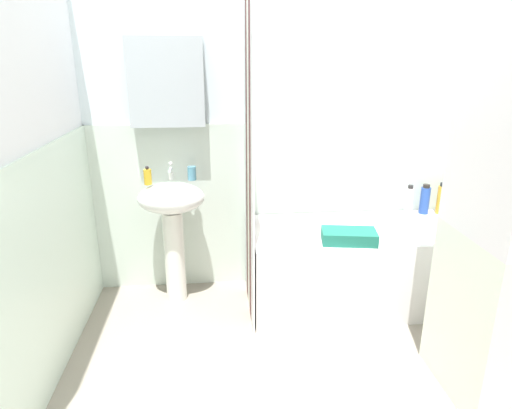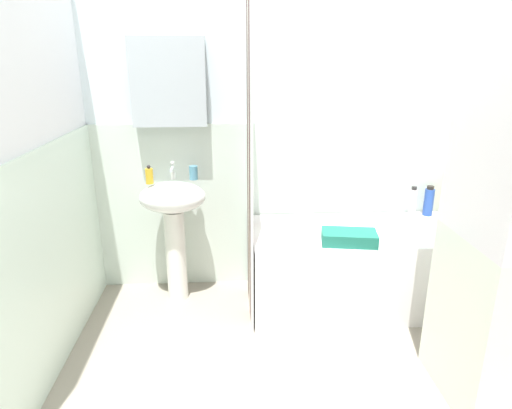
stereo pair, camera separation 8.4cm
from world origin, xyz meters
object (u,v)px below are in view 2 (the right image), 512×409
object	(u,v)px
body_wash_bottle	(413,202)
sink	(174,215)
bathtub	(362,267)
lotion_bottle	(429,201)
toothbrush_cup	(193,173)
soap_dispenser	(149,176)
shampoo_bottle	(446,201)
towel_folded	(349,237)

from	to	relation	value
body_wash_bottle	sink	bearing A→B (deg)	-175.87
bathtub	lotion_bottle	size ratio (longest dim) A/B	6.87
toothbrush_cup	soap_dispenser	bearing A→B (deg)	-162.46
body_wash_bottle	shampoo_bottle	bearing A→B (deg)	-5.18
bathtub	lotion_bottle	xyz separation A→B (m)	(0.53, 0.26, 0.37)
sink	toothbrush_cup	world-z (taller)	toothbrush_cup
shampoo_bottle	lotion_bottle	world-z (taller)	shampoo_bottle
soap_dispenser	shampoo_bottle	world-z (taller)	soap_dispenser
body_wash_bottle	toothbrush_cup	bearing A→B (deg)	-178.32
sink	body_wash_bottle	size ratio (longest dim) A/B	3.95
bathtub	body_wash_bottle	world-z (taller)	body_wash_bottle
toothbrush_cup	towel_folded	xyz separation A→B (m)	(0.97, -0.44, -0.31)
bathtub	body_wash_bottle	distance (m)	0.62
sink	soap_dispenser	world-z (taller)	soap_dispenser
bathtub	lotion_bottle	distance (m)	0.70
sink	lotion_bottle	size ratio (longest dim) A/B	3.86
sink	toothbrush_cup	size ratio (longest dim) A/B	9.17
toothbrush_cup	bathtub	world-z (taller)	toothbrush_cup
soap_dispenser	body_wash_bottle	bearing A→B (deg)	4.17
toothbrush_cup	shampoo_bottle	size ratio (longest dim) A/B	0.40
toothbrush_cup	body_wash_bottle	size ratio (longest dim) A/B	0.43
soap_dispenser	body_wash_bottle	xyz separation A→B (m)	(1.83, 0.13, -0.26)
sink	shampoo_bottle	xyz separation A→B (m)	(1.92, 0.10, 0.03)
sink	bathtub	bearing A→B (deg)	-6.42
soap_dispenser	towel_folded	xyz separation A→B (m)	(1.24, -0.35, -0.32)
sink	towel_folded	world-z (taller)	sink
soap_dispenser	lotion_bottle	world-z (taller)	soap_dispenser
bathtub	lotion_bottle	bearing A→B (deg)	25.71
soap_dispenser	bathtub	xyz separation A→B (m)	(1.41, -0.13, -0.63)
sink	lotion_bottle	xyz separation A→B (m)	(1.80, 0.11, 0.03)
soap_dispenser	lotion_bottle	size ratio (longest dim) A/B	0.57
shampoo_bottle	soap_dispenser	bearing A→B (deg)	-176.89
body_wash_bottle	towel_folded	distance (m)	0.76
toothbrush_cup	shampoo_bottle	bearing A→B (deg)	0.78
sink	lotion_bottle	distance (m)	1.81
towel_folded	lotion_bottle	bearing A→B (deg)	34.14
toothbrush_cup	bathtub	xyz separation A→B (m)	(1.13, -0.22, -0.62)
toothbrush_cup	body_wash_bottle	distance (m)	1.57
shampoo_bottle	lotion_bottle	bearing A→B (deg)	174.56
sink	lotion_bottle	world-z (taller)	sink
sink	towel_folded	xyz separation A→B (m)	(1.11, -0.36, -0.04)
sink	towel_folded	bearing A→B (deg)	-18.07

